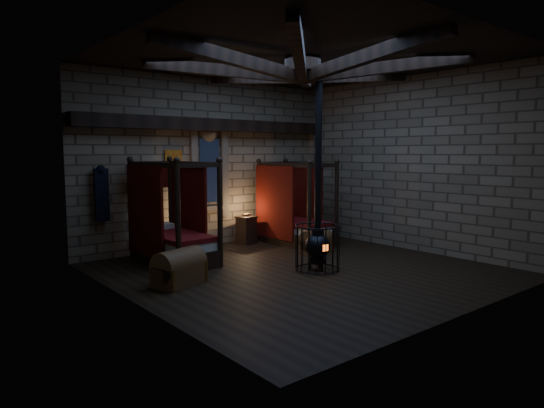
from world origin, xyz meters
TOP-DOWN VIEW (x-y plane):
  - room at (-0.00, 0.09)m, footprint 7.02×7.02m
  - bed_left at (-1.68, 2.29)m, footprint 1.20×2.13m
  - bed_right at (1.82, 2.26)m, footprint 1.10×2.03m
  - trunk_left at (-2.44, 0.58)m, footprint 1.03×0.82m
  - trunk_right at (1.44, 1.06)m, footprint 0.85×0.63m
  - nightstand_left at (-0.80, 3.00)m, footprint 0.51×0.49m
  - nightstand_right at (0.82, 3.01)m, footprint 0.51×0.50m
  - stove at (0.24, -0.21)m, footprint 0.90×0.90m

SIDE VIEW (x-z plane):
  - trunk_right at x=1.44m, z-range -0.03..0.53m
  - trunk_left at x=-2.44m, z-range -0.04..0.63m
  - nightstand_left at x=-0.80m, z-range -0.07..0.77m
  - nightstand_right at x=0.82m, z-range -0.02..0.76m
  - bed_right at x=1.82m, z-range -0.53..1.57m
  - bed_left at x=-1.68m, z-range -0.55..1.62m
  - stove at x=0.24m, z-range -1.44..2.61m
  - room at x=0.00m, z-range 1.60..5.89m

